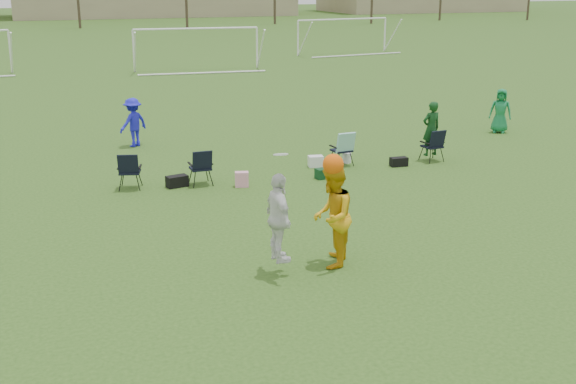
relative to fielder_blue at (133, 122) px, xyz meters
name	(u,v)px	position (x,y,z in m)	size (l,w,h in m)	color
ground	(372,292)	(2.35, -12.87, -0.79)	(260.00, 260.00, 0.00)	#2B4B17
fielder_blue	(133,122)	(0.00, 0.00, 0.00)	(1.02, 0.59, 1.58)	#1C1CD2
fielder_green_far	(500,111)	(12.52, -2.10, -0.01)	(0.76, 0.49, 1.55)	#147540
center_contest	(316,215)	(1.80, -11.52, 0.26)	(1.89, 1.20, 2.32)	white
sideline_setup	(314,153)	(4.37, -4.90, -0.25)	(9.63, 1.70, 1.78)	#103B16
goal_mid	(196,37)	(6.35, 19.13, 1.13)	(7.40, 0.63, 2.46)	white
goal_right	(343,26)	(18.35, 25.13, 1.13)	(7.35, 1.14, 2.46)	white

